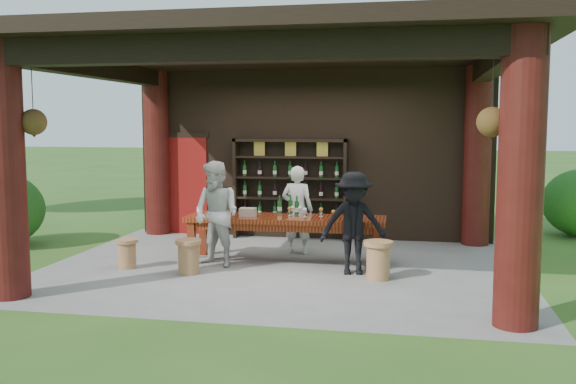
% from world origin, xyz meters
% --- Properties ---
extents(ground, '(90.00, 90.00, 0.00)m').
position_xyz_m(ground, '(0.00, 0.00, 0.00)').
color(ground, '#2D5119').
rests_on(ground, ground).
extents(pavilion, '(7.50, 6.00, 3.60)m').
position_xyz_m(pavilion, '(-0.01, 0.43, 2.13)').
color(pavilion, slate).
rests_on(pavilion, ground).
extents(wine_shelf, '(2.23, 0.34, 1.96)m').
position_xyz_m(wine_shelf, '(-0.36, 2.45, 0.99)').
color(wine_shelf, black).
rests_on(wine_shelf, ground).
extents(tasting_table, '(3.25, 0.90, 0.75)m').
position_xyz_m(tasting_table, '(-0.04, 0.39, 0.63)').
color(tasting_table, '#5D140D').
rests_on(tasting_table, ground).
extents(stool_near_left, '(0.40, 0.40, 0.52)m').
position_xyz_m(stool_near_left, '(-1.31, -0.73, 0.28)').
color(stool_near_left, '#98643C').
rests_on(stool_near_left, ground).
extents(stool_near_right, '(0.43, 0.43, 0.57)m').
position_xyz_m(stool_near_right, '(1.52, -0.53, 0.30)').
color(stool_near_right, '#98643C').
rests_on(stool_near_right, ground).
extents(stool_far_left, '(0.35, 0.35, 0.46)m').
position_xyz_m(stool_far_left, '(-2.38, -0.56, 0.24)').
color(stool_far_left, '#98643C').
rests_on(stool_far_left, ground).
extents(host, '(0.60, 0.43, 1.53)m').
position_xyz_m(host, '(0.03, 1.10, 0.77)').
color(host, silver).
rests_on(host, ground).
extents(guest_woman, '(0.99, 0.90, 1.67)m').
position_xyz_m(guest_woman, '(-1.04, -0.14, 0.84)').
color(guest_woman, beige).
rests_on(guest_woman, ground).
extents(guest_man, '(1.08, 0.74, 1.54)m').
position_xyz_m(guest_man, '(1.13, -0.25, 0.77)').
color(guest_man, black).
rests_on(guest_man, ground).
extents(table_bottles, '(0.38, 0.18, 0.31)m').
position_xyz_m(table_bottles, '(-0.04, 0.69, 0.90)').
color(table_bottles, '#194C1E').
rests_on(table_bottles, tasting_table).
extents(table_glasses, '(1.07, 0.42, 0.15)m').
position_xyz_m(table_glasses, '(0.47, 0.46, 0.82)').
color(table_glasses, silver).
rests_on(table_glasses, tasting_table).
extents(napkin_basket, '(0.26, 0.19, 0.14)m').
position_xyz_m(napkin_basket, '(-0.64, 0.26, 0.82)').
color(napkin_basket, '#BF6672').
rests_on(napkin_basket, tasting_table).
extents(shrubs, '(13.61, 8.72, 1.36)m').
position_xyz_m(shrubs, '(1.78, 0.25, 0.57)').
color(shrubs, '#194C14').
rests_on(shrubs, ground).
extents(trees, '(22.01, 9.87, 4.80)m').
position_xyz_m(trees, '(3.29, 1.12, 3.37)').
color(trees, '#3F2819').
rests_on(trees, ground).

